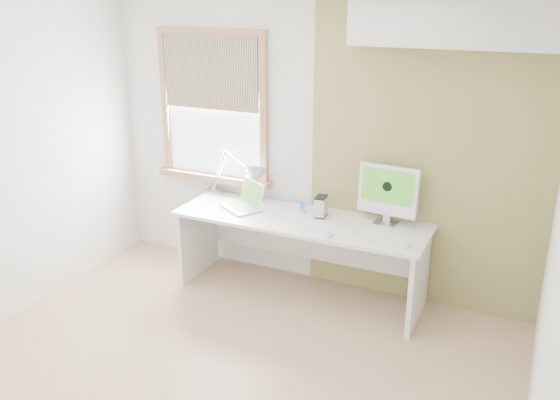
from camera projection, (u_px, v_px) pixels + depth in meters
The scene contains 12 objects.
room at pixel (210, 206), 3.72m from camera, with size 4.04×3.54×2.64m.
accent_wall at pixel (427, 157), 4.81m from camera, with size 2.00×0.02×2.60m, color #92844D.
soffit at pixel (463, 17), 4.21m from camera, with size 1.60×0.40×0.42m, color white.
window at pixel (213, 108), 5.50m from camera, with size 1.20×0.14×1.42m.
desk at pixel (303, 237), 5.19m from camera, with size 2.20×0.70×0.73m.
desk_lamp at pixel (247, 178), 5.41m from camera, with size 0.74×0.37×0.43m.
laptop at pixel (246, 201), 5.30m from camera, with size 0.44×0.42×0.25m.
phone_dock at pixel (303, 209), 5.19m from camera, with size 0.07×0.07×0.12m.
external_drive at pixel (321, 206), 5.09m from camera, with size 0.10×0.15×0.18m.
imac at pixel (388, 192), 4.88m from camera, with size 0.51×0.18×0.50m.
keyboard at pixel (382, 240), 4.61m from camera, with size 0.45×0.16×0.02m.
mouse at pixel (329, 234), 4.71m from camera, with size 0.06×0.10×0.03m, color white.
Camera 1 is at (1.87, -2.97, 2.60)m, focal length 37.91 mm.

